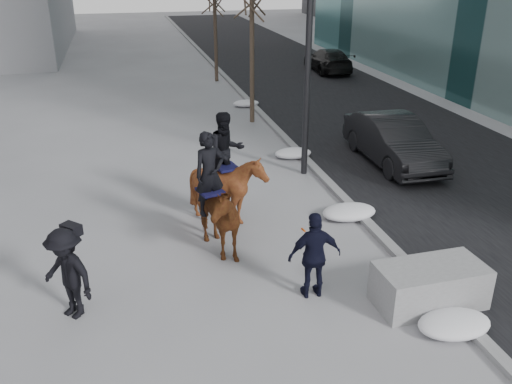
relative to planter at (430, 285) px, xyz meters
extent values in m
plane|color=gray|center=(-2.70, 1.40, -0.40)|extent=(120.00, 120.00, 0.00)
cube|color=black|center=(4.30, 11.40, -0.40)|extent=(8.00, 90.00, 0.01)
cube|color=gray|center=(0.30, 11.40, -0.34)|extent=(0.25, 90.00, 0.12)
cube|color=gray|center=(0.00, 0.00, 0.00)|extent=(2.05, 1.07, 0.81)
imported|color=black|center=(2.90, 7.18, 0.34)|extent=(1.63, 4.55, 1.49)
imported|color=black|center=(6.35, 21.87, 0.24)|extent=(2.00, 4.55, 1.30)
imported|color=#45180D|center=(-3.60, 2.96, 0.48)|extent=(1.50, 2.29, 1.78)
imported|color=black|center=(-3.60, 3.11, 1.39)|extent=(0.77, 0.61, 1.86)
cube|color=black|center=(-3.60, 3.11, 1.00)|extent=(0.61, 0.67, 0.06)
imported|color=#491B0E|center=(-2.99, 4.25, 0.50)|extent=(1.76, 1.90, 1.81)
imported|color=black|center=(-2.99, 4.40, 1.42)|extent=(1.04, 0.88, 1.89)
cube|color=#0E0E33|center=(-2.99, 4.40, 1.02)|extent=(0.58, 0.64, 0.06)
imported|color=black|center=(-2.01, 0.80, 0.47)|extent=(1.04, 0.46, 1.75)
cylinder|color=#C7450B|center=(-2.06, 1.35, 0.75)|extent=(0.04, 0.18, 0.07)
imported|color=black|center=(-6.49, 1.25, 0.47)|extent=(1.26, 1.26, 1.75)
cube|color=black|center=(-6.34, 1.50, 1.22)|extent=(0.41, 0.41, 0.20)
cylinder|color=black|center=(-0.10, 7.00, 4.10)|extent=(0.18, 0.18, 9.00)
ellipsoid|color=silver|center=(0.00, -0.88, -0.24)|extent=(1.33, 0.85, 0.34)
ellipsoid|color=silver|center=(0.00, 15.22, -0.26)|extent=(1.15, 0.73, 0.29)
ellipsoid|color=silver|center=(0.00, 8.41, -0.25)|extent=(1.22, 0.77, 0.31)
ellipsoid|color=silver|center=(0.00, 3.77, -0.23)|extent=(1.38, 0.88, 0.35)
camera|label=1|loc=(-5.23, -7.55, 5.64)|focal=38.00mm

